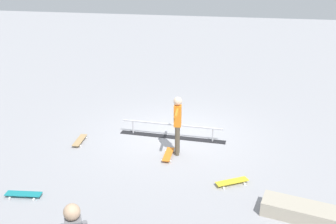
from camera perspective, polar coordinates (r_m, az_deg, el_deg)
ground_plane at (r=11.34m, az=1.10°, el=-3.56°), size 60.00×60.00×0.00m
grind_rail at (r=11.13m, az=0.59°, el=-2.98°), size 3.21×0.26×0.44m
skate_ledge at (r=8.24m, az=20.32°, el=-14.22°), size 1.80×0.86×0.31m
skater_main at (r=9.86m, az=1.47°, el=-1.48°), size 0.23×1.32×1.63m
skateboard_main at (r=10.06m, az=0.04°, el=-6.49°), size 0.29×0.81×0.09m
loose_skateboard_yellow at (r=9.00m, az=9.76°, el=-10.43°), size 0.78×0.60×0.09m
loose_skateboard_teal at (r=9.03m, az=-21.22°, el=-11.60°), size 0.82×0.35×0.09m
loose_skateboard_natural at (r=11.15m, az=-13.35°, el=-4.21°), size 0.33×0.82×0.09m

